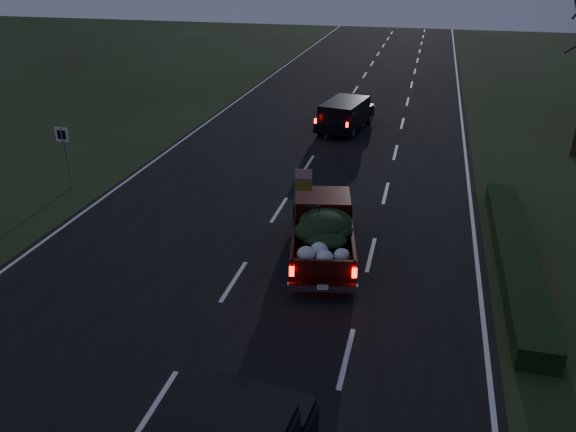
% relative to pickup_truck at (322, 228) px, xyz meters
% --- Properties ---
extents(ground, '(120.00, 120.00, 0.00)m').
position_rel_pickup_truck_xyz_m(ground, '(-2.12, -2.15, -0.93)').
color(ground, black).
rests_on(ground, ground).
extents(road_asphalt, '(14.00, 120.00, 0.02)m').
position_rel_pickup_truck_xyz_m(road_asphalt, '(-2.12, -2.15, -0.92)').
color(road_asphalt, black).
rests_on(road_asphalt, ground).
extents(hedge_row, '(1.00, 10.00, 0.60)m').
position_rel_pickup_truck_xyz_m(hedge_row, '(5.68, 0.85, -0.63)').
color(hedge_row, black).
rests_on(hedge_row, ground).
extents(route_sign, '(0.55, 0.08, 2.50)m').
position_rel_pickup_truck_xyz_m(route_sign, '(-10.62, 2.85, 0.73)').
color(route_sign, gray).
rests_on(route_sign, ground).
extents(pickup_truck, '(2.70, 5.01, 2.49)m').
position_rel_pickup_truck_xyz_m(pickup_truck, '(0.00, 0.00, 0.00)').
color(pickup_truck, '#390C07').
rests_on(pickup_truck, ground).
extents(lead_suv, '(2.58, 4.65, 1.26)m').
position_rel_pickup_truck_xyz_m(lead_suv, '(-1.40, 13.41, 0.02)').
color(lead_suv, black).
rests_on(lead_suv, ground).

